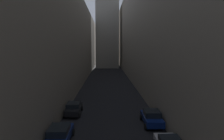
% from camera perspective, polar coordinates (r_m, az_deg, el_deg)
% --- Properties ---
extents(ground_plane, '(264.00, 264.00, 0.00)m').
position_cam_1_polar(ground_plane, '(45.99, -1.13, -3.72)').
color(ground_plane, black).
extents(building_block_left, '(10.10, 108.00, 19.06)m').
position_cam_1_polar(building_block_left, '(48.36, -13.90, 7.93)').
color(building_block_left, gray).
rests_on(building_block_left, ground).
extents(building_block_right, '(12.51, 108.00, 24.53)m').
position_cam_1_polar(building_block_right, '(48.97, 12.98, 11.14)').
color(building_block_right, gray).
rests_on(building_block_right, ground).
extents(parked_car_left_third, '(1.99, 4.35, 1.50)m').
position_cam_1_polar(parked_car_left_third, '(18.36, -14.83, -17.44)').
color(parked_car_left_third, navy).
rests_on(parked_car_left_third, ground).
extents(parked_car_left_far, '(1.89, 3.91, 1.45)m').
position_cam_1_polar(parked_car_left_far, '(25.30, -10.89, -10.64)').
color(parked_car_left_far, black).
rests_on(parked_car_left_far, ground).
extents(parked_car_right_far, '(1.99, 3.91, 1.56)m').
position_cam_1_polar(parked_car_right_far, '(22.04, 11.29, -13.15)').
color(parked_car_right_far, navy).
rests_on(parked_car_right_far, ground).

